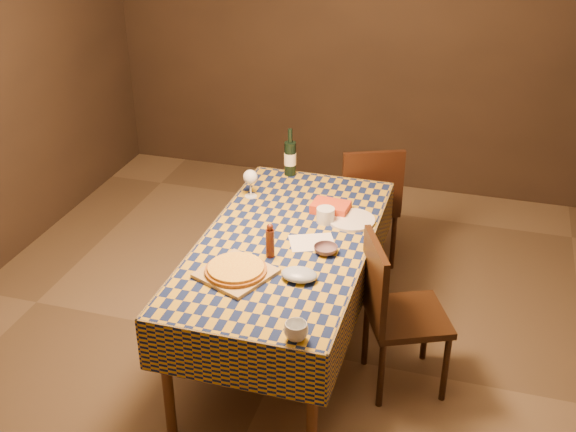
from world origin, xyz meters
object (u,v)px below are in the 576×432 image
Objects in this scene: white_plate at (351,220)px; wine_bottle at (290,158)px; chair_far at (368,199)px; dining_table at (286,252)px; cutting_board at (236,273)px; chair_right at (393,307)px; bowl at (326,250)px; pizza at (236,269)px.

wine_bottle is at bearing 135.08° from white_plate.
chair_far reaches higher than white_plate.
white_plate is at bearing 46.68° from dining_table.
cutting_board is 0.36× the size of chair_right.
dining_table is 14.06× the size of bowl.
chair_far is (0.02, 1.20, -0.27)m from bowl.
white_plate reaches higher than dining_table.
chair_right reaches higher than cutting_board.
wine_bottle is 0.35× the size of chair_right.
chair_right is (0.65, -0.12, -0.17)m from dining_table.
dining_table is 4.35× the size of pizza.
white_plate is 0.30× the size of chair_far.
wine_bottle reaches higher than cutting_board.
chair_far reaches higher than pizza.
chair_far is (0.27, 1.13, -0.17)m from dining_table.
chair_right is at bearing -73.06° from chair_far.
cutting_board is at bearing -104.89° from chair_far.
wine_bottle is (-0.08, 1.28, 0.11)m from cutting_board.
dining_table is at bearing 164.43° from bowl.
dining_table is at bearing -75.44° from wine_bottle.
pizza is at bearing -108.98° from dining_table.
wine_bottle reaches higher than pizza.
pizza is 0.45× the size of chair_far.
wine_bottle reaches higher than dining_table.
chair_far and chair_right have the same top height.
wine_bottle is 1.15× the size of white_plate.
white_plate is 0.84m from chair_far.
bowl is 0.14× the size of chair_far.
chair_right is at bearing -48.37° from wine_bottle.
chair_right is (0.40, -0.05, -0.27)m from bowl.
cutting_board is (-0.14, -0.42, 0.09)m from dining_table.
cutting_board is 1.28m from wine_bottle.
chair_far is at bearing 28.73° from wine_bottle.
pizza is 0.89m from chair_right.
cutting_board reaches higher than white_plate.
wine_bottle is (-0.47, 0.93, 0.10)m from bowl.
pizza is at bearing -121.27° from white_plate.
white_plate is 0.62m from chair_right.
pizza is at bearing -159.45° from chair_right.
wine_bottle is 1.36m from chair_right.
pizza reaches higher than cutting_board.
cutting_board is 0.53m from bowl.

